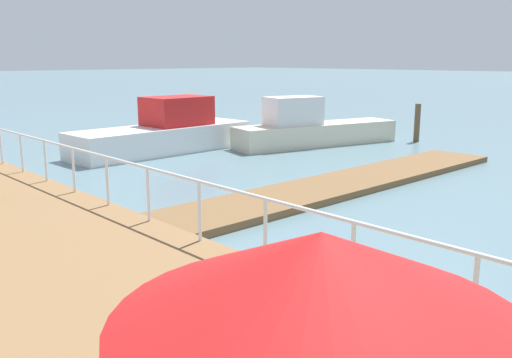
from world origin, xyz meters
TOP-DOWN VIEW (x-y plane):
  - ground_plane at (0.00, 20.00)m, footprint 300.00×300.00m
  - floating_dock at (3.21, 9.22)m, footprint 13.42×2.00m
  - boardwalk_railing at (-3.15, 8.92)m, footprint 0.06×29.24m
  - dock_piling_1 at (12.33, 12.44)m, footprint 0.24×0.24m
  - moored_boat_0 at (3.03, 17.57)m, footprint 7.25×2.41m
  - moored_boat_3 at (8.24, 14.82)m, footprint 7.34×3.20m
  - patio_umbrella at (-6.69, 1.62)m, footprint 2.09×2.09m

SIDE VIEW (x-z plane):
  - ground_plane at x=0.00m, z-range 0.00..0.00m
  - floating_dock at x=3.21m, z-range 0.00..0.18m
  - moored_boat_3 at x=8.24m, z-range -0.33..1.68m
  - moored_boat_0 at x=3.03m, z-range -0.31..1.76m
  - dock_piling_1 at x=12.33m, z-range 0.00..1.62m
  - boardwalk_railing at x=-3.15m, z-range 0.70..1.78m
  - patio_umbrella at x=-6.69m, z-range 1.31..3.58m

